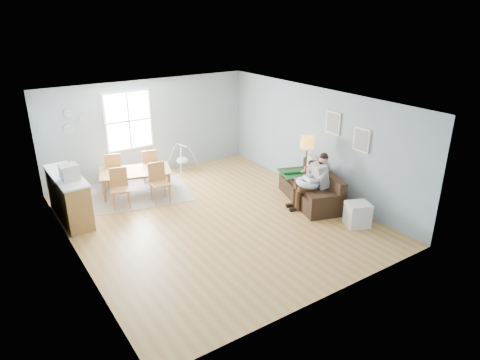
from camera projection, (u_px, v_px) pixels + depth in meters
room at (212, 114)px, 8.88m from camera, size 8.40×9.40×3.90m
window at (128, 121)px, 11.53m from camera, size 1.32×0.08×1.62m
pictures at (347, 131)px, 9.81m from camera, size 0.05×1.34×0.74m
wall_plates at (74, 121)px, 10.75m from camera, size 0.67×0.02×0.66m
sofa at (312, 190)px, 10.56m from camera, size 1.43×2.18×0.82m
green_throw at (299, 173)px, 11.05m from camera, size 1.14×1.05×0.04m
beige_pillow at (312, 165)px, 10.91m from camera, size 0.32×0.50×0.48m
father at (314, 179)px, 10.11m from camera, size 1.03×0.67×1.35m
nursing_pillow at (308, 183)px, 10.10m from camera, size 0.73×0.72×0.23m
infant at (307, 179)px, 10.10m from camera, size 0.19×0.36×0.13m
toddler at (307, 173)px, 10.55m from camera, size 0.55×0.40×0.81m
floor_lamp at (307, 148)px, 10.29m from camera, size 0.33×0.33×1.63m
storage_cube at (357, 214)px, 9.37m from camera, size 0.62×0.59×0.54m
rug at (137, 193)px, 11.12m from camera, size 3.00×2.52×0.01m
dining_table at (136, 182)px, 11.00m from camera, size 1.97×1.46×0.62m
chair_sw at (120, 185)px, 10.19m from camera, size 0.53×0.53×0.96m
chair_se at (158, 179)px, 10.50m from camera, size 0.48×0.48×0.98m
chair_nw at (114, 168)px, 11.31m from camera, size 0.54×0.54×0.96m
chair_ne at (150, 164)px, 11.64m from camera, size 0.52×0.52×0.95m
counter at (69, 197)px, 9.61m from camera, size 0.61×1.92×1.07m
monitor at (69, 172)px, 9.08m from camera, size 0.39×0.37×0.34m
baby_swing at (182, 160)px, 12.43m from camera, size 0.97×0.98×0.83m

